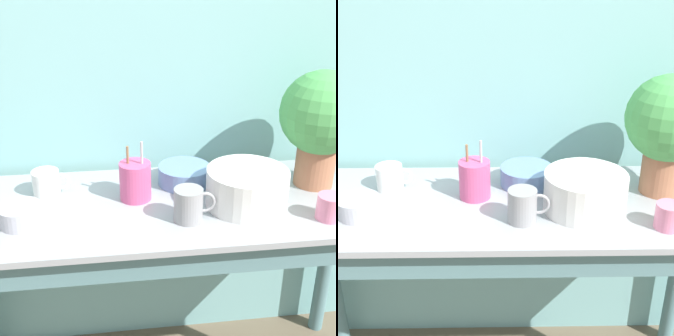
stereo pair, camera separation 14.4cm
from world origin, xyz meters
TOP-DOWN VIEW (x-y plane):
  - wall_back at (0.00, 0.59)m, footprint 6.00×0.05m
  - counter_table at (0.00, 0.24)m, footprint 1.49×0.53m
  - potted_plant at (0.51, 0.33)m, footprint 0.27×0.27m
  - bowl_wash_large at (0.24, 0.22)m, footprint 0.25×0.25m
  - mug_white at (-0.38, 0.37)m, footprint 0.12×0.09m
  - mug_grey at (0.05, 0.15)m, footprint 0.12×0.09m
  - mug_pink at (0.47, 0.11)m, footprint 0.11×0.08m
  - bowl_small_steel at (-0.44, 0.20)m, footprint 0.13×0.13m
  - bowl_small_blue at (0.07, 0.40)m, footprint 0.18×0.18m
  - utensil_cup at (-0.10, 0.31)m, footprint 0.10×0.10m

SIDE VIEW (x-z plane):
  - counter_table at x=0.00m, z-range 0.24..1.04m
  - bowl_small_steel at x=-0.44m, z-range 0.81..0.86m
  - bowl_small_blue at x=0.07m, z-range 0.81..0.87m
  - mug_pink at x=0.47m, z-range 0.81..0.88m
  - mug_white at x=-0.38m, z-range 0.81..0.89m
  - mug_grey at x=0.05m, z-range 0.81..0.91m
  - bowl_wash_large at x=0.24m, z-range 0.81..0.93m
  - utensil_cup at x=-0.10m, z-range 0.77..0.97m
  - potted_plant at x=0.51m, z-range 0.85..1.24m
  - wall_back at x=0.00m, z-range 0.00..2.40m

